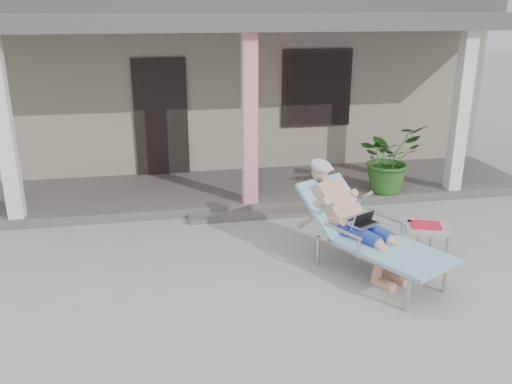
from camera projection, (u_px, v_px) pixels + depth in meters
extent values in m
plane|color=#9E9E99|center=(280.00, 271.00, 6.69)|extent=(60.00, 60.00, 0.00)
cube|color=gray|center=(216.00, 81.00, 12.24)|extent=(10.00, 5.00, 3.00)
cube|color=#474442|center=(214.00, 4.00, 11.71)|extent=(10.40, 5.40, 0.30)
cube|color=black|center=(161.00, 118.00, 9.76)|extent=(0.95, 0.06, 2.10)
cube|color=black|center=(317.00, 88.00, 10.12)|extent=(1.20, 0.06, 1.30)
cube|color=black|center=(317.00, 88.00, 10.12)|extent=(1.32, 0.05, 1.42)
cube|color=#605B56|center=(241.00, 189.00, 9.45)|extent=(10.00, 2.00, 0.15)
cube|color=silver|center=(5.00, 130.00, 7.60)|extent=(0.22, 0.22, 2.61)
cube|color=red|center=(250.00, 121.00, 8.22)|extent=(0.22, 0.22, 2.61)
cube|color=silver|center=(461.00, 113.00, 8.83)|extent=(0.22, 0.22, 2.61)
cube|color=#474442|center=(240.00, 21.00, 8.54)|extent=(10.00, 2.30, 0.24)
cube|color=#605B56|center=(253.00, 215.00, 8.40)|extent=(2.00, 0.30, 0.07)
cylinder|color=#B7B7BC|center=(408.00, 295.00, 5.76)|extent=(0.05, 0.05, 0.40)
cylinder|color=#B7B7BC|center=(445.00, 277.00, 6.14)|extent=(0.05, 0.05, 0.40)
cylinder|color=#B7B7BC|center=(318.00, 251.00, 6.80)|extent=(0.05, 0.05, 0.40)
cylinder|color=#B7B7BC|center=(355.00, 238.00, 7.18)|extent=(0.05, 0.05, 0.40)
cube|color=#B7B7BC|center=(393.00, 252.00, 6.26)|extent=(1.18, 1.46, 0.03)
cube|color=#84C6CC|center=(393.00, 250.00, 6.25)|extent=(1.29, 1.55, 0.04)
cube|color=#B7B7BC|center=(335.00, 209.00, 6.89)|extent=(0.87, 0.85, 0.53)
cube|color=#84C6CC|center=(335.00, 206.00, 6.88)|extent=(1.00, 0.97, 0.60)
cylinder|color=#AFAFB1|center=(320.00, 165.00, 6.95)|extent=(0.35, 0.35, 0.14)
cube|color=silver|center=(364.00, 224.00, 6.54)|extent=(0.43, 0.38, 0.25)
cube|color=#A1A19D|center=(426.00, 228.00, 6.96)|extent=(0.65, 0.65, 0.04)
cylinder|color=#B7B7BC|center=(417.00, 251.00, 6.81)|extent=(0.04, 0.04, 0.39)
cylinder|color=#B7B7BC|center=(447.00, 248.00, 6.88)|extent=(0.04, 0.04, 0.39)
cylinder|color=#B7B7BC|center=(403.00, 238.00, 7.19)|extent=(0.04, 0.04, 0.39)
cylinder|color=#B7B7BC|center=(431.00, 235.00, 7.26)|extent=(0.04, 0.04, 0.39)
cube|color=red|center=(426.00, 225.00, 6.95)|extent=(0.43, 0.37, 0.03)
cube|color=black|center=(421.00, 222.00, 7.08)|extent=(0.34, 0.14, 0.04)
imported|color=#26591E|center=(389.00, 158.00, 8.96)|extent=(1.27, 1.18, 1.15)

